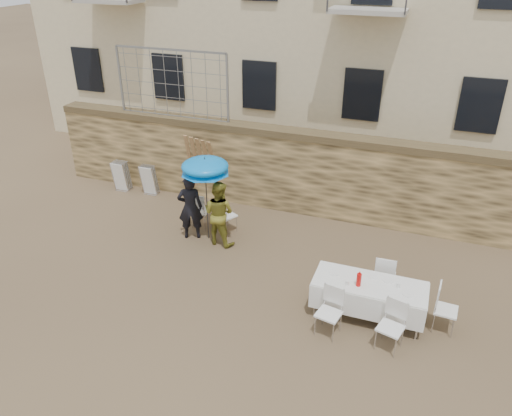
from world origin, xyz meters
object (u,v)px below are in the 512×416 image
(chair_stack_left, at_px, (124,174))
(table_chair_front_left, at_px, (329,313))
(umbrella, at_px, (205,169))
(table_chair_back, at_px, (385,275))
(chair_stack_right, at_px, (151,178))
(soda_bottle, at_px, (359,280))
(table_chair_side, at_px, (446,309))
(woman_dress, at_px, (219,213))
(couple_chair_left, at_px, (201,210))
(couple_chair_right, at_px, (227,214))
(table_chair_front_right, at_px, (391,327))
(banquet_table, at_px, (370,285))
(man_suit, at_px, (190,207))

(chair_stack_left, bearing_deg, table_chair_front_left, -30.10)
(umbrella, xyz_separation_m, table_chair_back, (4.31, -0.80, -1.36))
(chair_stack_left, height_order, chair_stack_right, same)
(soda_bottle, height_order, table_chair_side, soda_bottle)
(woman_dress, height_order, chair_stack_left, woman_dress)
(couple_chair_left, height_order, table_chair_back, same)
(soda_bottle, distance_m, chair_stack_right, 7.39)
(couple_chair_left, distance_m, table_chair_side, 6.22)
(couple_chair_right, relative_size, chair_stack_left, 1.04)
(chair_stack_right, bearing_deg, table_chair_front_right, -29.41)
(umbrella, relative_size, couple_chair_right, 2.04)
(table_chair_front_left, distance_m, table_chair_back, 1.74)
(umbrella, distance_m, chair_stack_right, 3.41)
(chair_stack_left, bearing_deg, soda_bottle, -25.05)
(banquet_table, bearing_deg, table_chair_back, 75.96)
(couple_chair_right, bearing_deg, chair_stack_left, 9.81)
(woman_dress, bearing_deg, table_chair_front_left, 153.36)
(man_suit, relative_size, chair_stack_left, 1.78)
(banquet_table, height_order, table_chair_front_right, table_chair_front_right)
(man_suit, height_order, table_chair_back, man_suit)
(table_chair_front_left, bearing_deg, man_suit, 161.61)
(couple_chair_right, xyz_separation_m, chair_stack_left, (-3.80, 1.26, -0.02))
(chair_stack_left, relative_size, chair_stack_right, 1.00)
(couple_chair_right, distance_m, banquet_table, 4.33)
(man_suit, bearing_deg, umbrella, 170.39)
(man_suit, distance_m, soda_bottle, 4.62)
(table_chair_front_right, xyz_separation_m, chair_stack_left, (-8.11, 4.06, -0.02))
(chair_stack_left, bearing_deg, umbrella, -26.10)
(table_chair_back, bearing_deg, couple_chair_right, -18.53)
(woman_dress, relative_size, soda_bottle, 6.18)
(couple_chair_right, xyz_separation_m, table_chair_front_right, (4.31, -2.80, 0.00))
(umbrella, xyz_separation_m, soda_bottle, (3.91, -1.75, -0.94))
(banquet_table, xyz_separation_m, table_chair_front_left, (-0.60, -0.75, -0.25))
(couple_chair_left, xyz_separation_m, banquet_table, (4.51, -2.05, 0.25))
(couple_chair_right, distance_m, table_chair_front_right, 5.14)
(couple_chair_left, height_order, couple_chair_right, same)
(couple_chair_right, height_order, table_chair_back, same)
(woman_dress, distance_m, umbrella, 1.10)
(table_chair_side, bearing_deg, table_chair_back, 64.11)
(man_suit, bearing_deg, chair_stack_left, -54.00)
(table_chair_side, bearing_deg, banquet_table, 98.45)
(soda_bottle, bearing_deg, table_chair_side, 8.88)
(banquet_table, bearing_deg, woman_dress, 158.26)
(table_chair_front_right, distance_m, table_chair_back, 1.58)
(table_chair_side, distance_m, chair_stack_right, 8.72)
(banquet_table, xyz_separation_m, chair_stack_left, (-7.61, 3.31, -0.27))
(table_chair_side, bearing_deg, table_chair_front_right, 137.73)
(man_suit, bearing_deg, table_chair_front_left, 126.45)
(table_chair_side, xyz_separation_m, chair_stack_right, (-8.11, 3.21, -0.02))
(couple_chair_left, xyz_separation_m, table_chair_front_right, (5.01, -2.80, 0.00))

